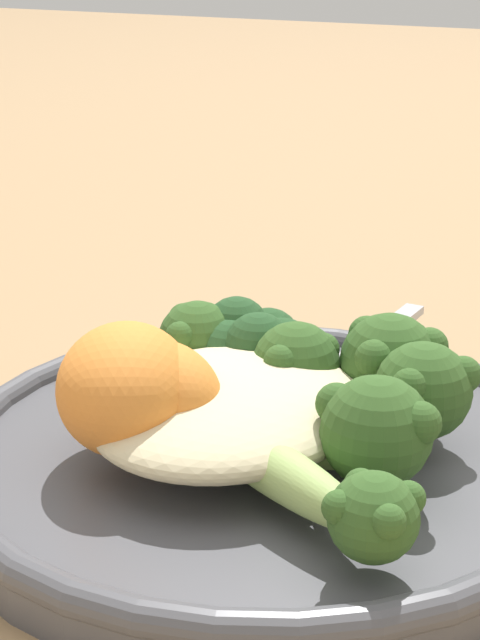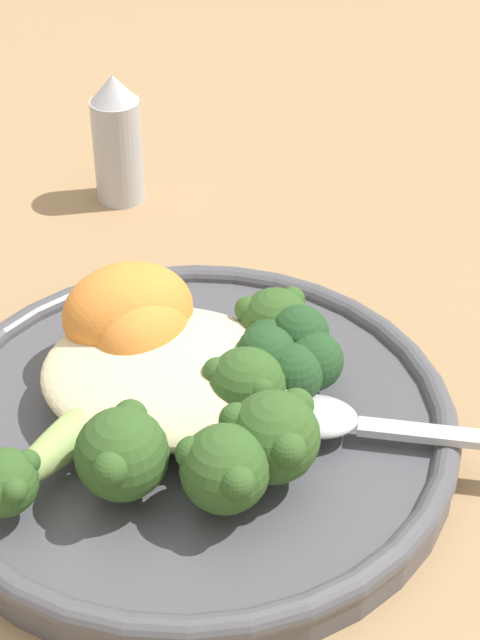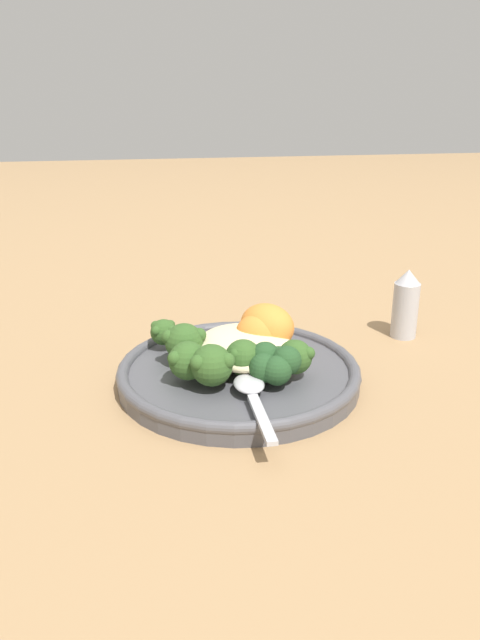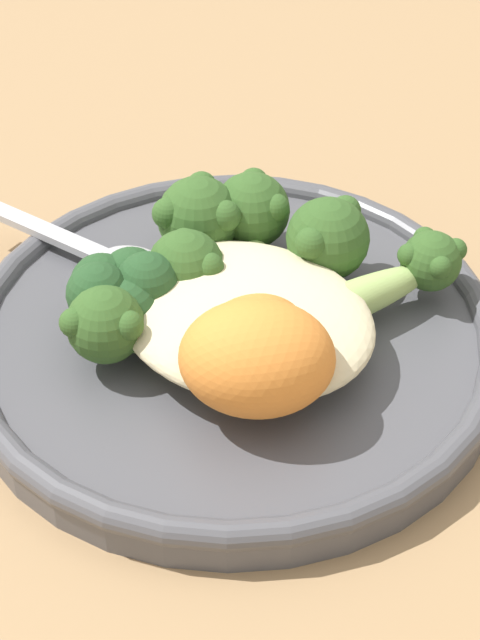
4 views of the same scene
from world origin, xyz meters
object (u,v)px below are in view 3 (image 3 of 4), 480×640
at_px(broccoli_stalk_1, 197,343).
at_px(broccoli_stalk_3, 220,360).
at_px(broccoli_stalk_4, 246,354).
at_px(broccoli_stalk_0, 191,337).
at_px(plate, 242,373).
at_px(sweet_potato_chunk_1, 267,326).
at_px(broccoli_stalk_2, 201,358).
at_px(kale_tuft, 274,363).
at_px(spoon, 254,391).
at_px(salt_shaker, 406,304).
at_px(sweet_potato_chunk_0, 261,332).
at_px(quinoa_mound, 244,346).
at_px(broccoli_stalk_5, 288,356).

height_order(broccoli_stalk_1, broccoli_stalk_3, same).
height_order(broccoli_stalk_1, broccoli_stalk_4, broccoli_stalk_1).
relative_size(broccoli_stalk_0, broccoli_stalk_1, 1.01).
bearing_deg(plate, sweet_potato_chunk_1, 137.82).
bearing_deg(broccoli_stalk_2, kale_tuft, 120.07).
bearing_deg(kale_tuft, spoon, -40.53).
xyz_separation_m(broccoli_stalk_0, salt_shaker, (-0.04, 0.25, 0.01)).
bearing_deg(plate, broccoli_stalk_1, -113.49).
bearing_deg(broccoli_stalk_1, broccoli_stalk_2, 83.28).
bearing_deg(sweet_potato_chunk_0, broccoli_stalk_0, -105.31).
bearing_deg(kale_tuft, quinoa_mound, -159.75).
relative_size(broccoli_stalk_1, spoon, 0.95).
distance_m(plate, quinoa_mound, 0.03).
height_order(plate, sweet_potato_chunk_0, sweet_potato_chunk_0).
bearing_deg(broccoli_stalk_3, broccoli_stalk_2, -92.36).
distance_m(broccoli_stalk_0, salt_shaker, 0.26).
relative_size(sweet_potato_chunk_0, kale_tuft, 1.03).
bearing_deg(broccoli_stalk_4, quinoa_mound, -179.25).
bearing_deg(broccoli_stalk_1, sweet_potato_chunk_0, -178.17).
relative_size(broccoli_stalk_0, broccoli_stalk_3, 1.00).
height_order(quinoa_mound, broccoli_stalk_2, broccoli_stalk_2).
bearing_deg(sweet_potato_chunk_1, quinoa_mound, -48.86).
xyz_separation_m(sweet_potato_chunk_1, spoon, (0.10, -0.03, -0.02)).
xyz_separation_m(quinoa_mound, broccoli_stalk_2, (0.03, -0.05, 0.00)).
height_order(plate, broccoli_stalk_5, broccoli_stalk_5).
bearing_deg(salt_shaker, plate, -66.78).
height_order(plate, broccoli_stalk_1, broccoli_stalk_1).
distance_m(plate, broccoli_stalk_5, 0.05).
distance_m(kale_tuft, spoon, 0.04).
relative_size(broccoli_stalk_2, broccoli_stalk_5, 1.37).
relative_size(broccoli_stalk_4, kale_tuft, 1.73).
xyz_separation_m(sweet_potato_chunk_0, spoon, (0.10, -0.03, -0.02)).
distance_m(broccoli_stalk_2, spoon, 0.07).
xyz_separation_m(plate, sweet_potato_chunk_1, (-0.04, 0.03, 0.03)).
bearing_deg(broccoli_stalk_1, spoon, 108.38).
bearing_deg(broccoli_stalk_4, salt_shaker, 123.44).
distance_m(broccoli_stalk_2, broccoli_stalk_3, 0.02).
bearing_deg(broccoli_stalk_3, plate, 168.34).
relative_size(broccoli_stalk_1, broccoli_stalk_3, 0.98).
distance_m(broccoli_stalk_5, sweet_potato_chunk_1, 0.06).
distance_m(quinoa_mound, sweet_potato_chunk_1, 0.04).
relative_size(sweet_potato_chunk_0, sweet_potato_chunk_1, 0.82).
distance_m(quinoa_mound, broccoli_stalk_5, 0.05).
relative_size(plate, broccoli_stalk_5, 3.03).
bearing_deg(broccoli_stalk_4, broccoli_stalk_0, -135.66).
distance_m(plate, broccoli_stalk_0, 0.07).
bearing_deg(salt_shaker, spoon, -53.00).
bearing_deg(broccoli_stalk_5, sweet_potato_chunk_1, 151.52).
xyz_separation_m(broccoli_stalk_1, kale_tuft, (0.06, 0.06, -0.00)).
distance_m(broccoli_stalk_5, salt_shaker, 0.20).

